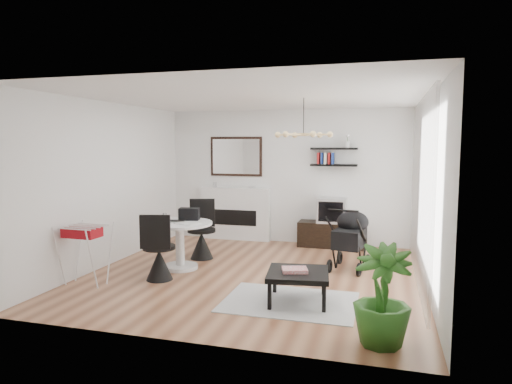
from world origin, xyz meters
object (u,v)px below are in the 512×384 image
(fireplace, at_px, (235,207))
(stroller, at_px, (350,241))
(tv_console, at_px, (332,235))
(drying_rack, at_px, (85,253))
(crt_tv, at_px, (332,210))
(potted_plant, at_px, (382,296))
(coffee_table, at_px, (298,275))
(dining_table, at_px, (180,238))

(fireplace, bearing_deg, stroller, -33.52)
(tv_console, distance_m, drying_rack, 4.61)
(crt_tv, height_order, drying_rack, crt_tv)
(tv_console, height_order, stroller, stroller)
(tv_console, height_order, crt_tv, crt_tv)
(potted_plant, bearing_deg, fireplace, 124.16)
(drying_rack, height_order, coffee_table, drying_rack)
(crt_tv, xyz_separation_m, potted_plant, (0.98, -4.28, -0.22))
(stroller, bearing_deg, dining_table, -153.74)
(drying_rack, distance_m, stroller, 4.05)
(coffee_table, bearing_deg, drying_rack, -178.18)
(fireplace, bearing_deg, coffee_table, -60.11)
(crt_tv, xyz_separation_m, coffee_table, (-0.05, -3.28, -0.37))
(coffee_table, bearing_deg, potted_plant, -43.87)
(dining_table, bearing_deg, tv_console, 45.88)
(dining_table, bearing_deg, potted_plant, -32.77)
(tv_console, relative_size, potted_plant, 1.29)
(crt_tv, distance_m, coffee_table, 3.31)
(drying_rack, relative_size, potted_plant, 0.85)
(dining_table, distance_m, drying_rack, 1.48)
(fireplace, relative_size, potted_plant, 2.13)
(coffee_table, bearing_deg, fireplace, 119.89)
(tv_console, distance_m, dining_table, 3.14)
(tv_console, height_order, dining_table, dining_table)
(fireplace, xyz_separation_m, crt_tv, (2.03, -0.17, 0.04))
(crt_tv, bearing_deg, potted_plant, -77.09)
(stroller, bearing_deg, tv_console, 117.33)
(dining_table, xyz_separation_m, drying_rack, (-0.94, -1.14, -0.05))
(fireplace, distance_m, coffee_table, 3.99)
(dining_table, bearing_deg, fireplace, 86.69)
(crt_tv, bearing_deg, dining_table, -134.05)
(crt_tv, bearing_deg, coffee_table, -90.89)
(tv_console, bearing_deg, stroller, -72.97)
(tv_console, xyz_separation_m, drying_rack, (-3.12, -3.39, 0.21))
(drying_rack, bearing_deg, fireplace, 74.39)
(stroller, height_order, coffee_table, stroller)
(crt_tv, relative_size, potted_plant, 0.54)
(fireplace, xyz_separation_m, tv_console, (2.04, -0.16, -0.44))
(stroller, bearing_deg, crt_tv, 117.66)
(fireplace, xyz_separation_m, potted_plant, (3.01, -4.44, -0.18))
(fireplace, distance_m, tv_console, 2.10)
(fireplace, relative_size, stroller, 2.07)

